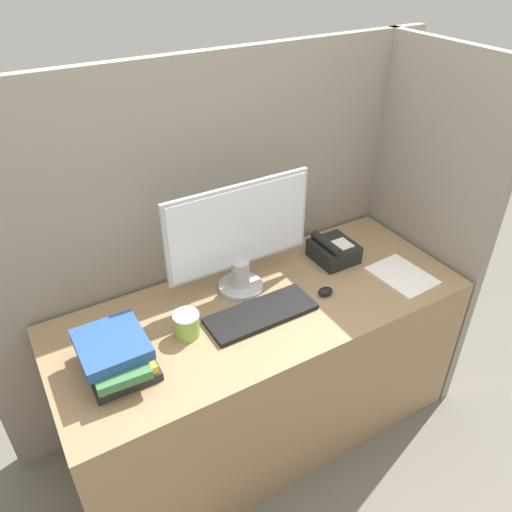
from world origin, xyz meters
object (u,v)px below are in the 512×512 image
at_px(monitor, 239,238).
at_px(keyboard, 261,314).
at_px(mouse, 325,291).
at_px(desk_telephone, 333,250).
at_px(book_stack, 116,355).
at_px(coffee_cup, 187,325).

relative_size(monitor, keyboard, 1.41).
bearing_deg(monitor, keyboard, -94.85).
height_order(mouse, desk_telephone, desk_telephone).
relative_size(monitor, book_stack, 1.99).
relative_size(monitor, mouse, 9.38).
bearing_deg(monitor, mouse, -37.71).
bearing_deg(monitor, book_stack, -162.10).
bearing_deg(mouse, monitor, 142.29).
height_order(book_stack, desk_telephone, book_stack).
bearing_deg(book_stack, mouse, -1.85).
relative_size(mouse, book_stack, 0.21).
distance_m(keyboard, coffee_cup, 0.29).
height_order(coffee_cup, book_stack, book_stack).
xyz_separation_m(coffee_cup, desk_telephone, (0.76, 0.12, -0.00)).
xyz_separation_m(monitor, coffee_cup, (-0.30, -0.15, -0.19)).
distance_m(monitor, desk_telephone, 0.50).
bearing_deg(keyboard, monitor, 85.15).
bearing_deg(desk_telephone, keyboard, -160.56).
relative_size(monitor, desk_telephone, 3.27).
xyz_separation_m(monitor, mouse, (0.28, -0.21, -0.23)).
bearing_deg(book_stack, desk_telephone, 8.88).
bearing_deg(coffee_cup, mouse, -6.55).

